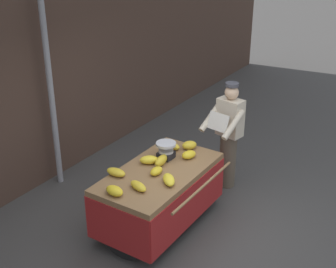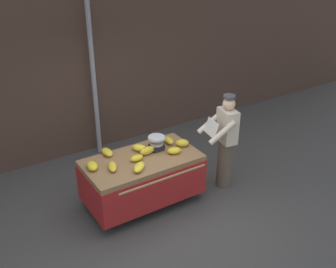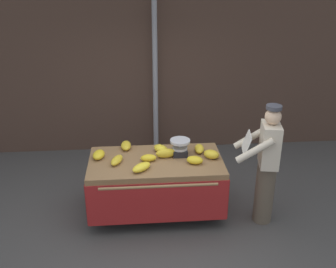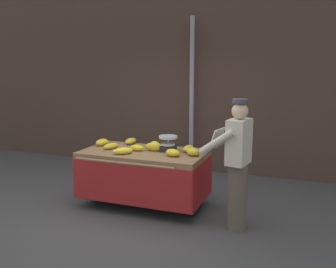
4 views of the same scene
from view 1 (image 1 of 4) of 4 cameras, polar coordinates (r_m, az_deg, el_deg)
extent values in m
plane|color=#423F3D|center=(6.45, 2.87, -12.30)|extent=(60.00, 60.00, 0.00)
cube|color=#473328|center=(7.28, -16.61, 7.60)|extent=(16.00, 0.24, 3.73)
cylinder|color=gray|center=(7.22, -14.08, 4.82)|extent=(0.09, 0.09, 3.02)
cube|color=olive|center=(6.22, -1.08, -4.80)|extent=(1.83, 0.98, 0.08)
cylinder|color=black|center=(5.89, -5.70, -11.79)|extent=(0.05, 0.78, 0.78)
cylinder|color=#B7B7BC|center=(5.87, -5.88, -11.93)|extent=(0.01, 0.14, 0.14)
cylinder|color=black|center=(7.04, 2.76, -4.99)|extent=(0.05, 0.78, 0.78)
cylinder|color=#B7B7BC|center=(7.07, 2.89, -4.89)|extent=(0.01, 0.14, 0.14)
cylinder|color=#4C4742|center=(6.64, -4.00, -7.06)|extent=(0.05, 0.05, 0.78)
cube|color=maroon|center=(6.17, 2.75, -8.76)|extent=(1.83, 0.02, 0.60)
cube|color=maroon|center=(6.64, -4.58, -6.20)|extent=(1.83, 0.02, 0.60)
cube|color=maroon|center=(5.79, -6.23, -11.48)|extent=(0.02, 0.98, 0.60)
cube|color=maroon|center=(7.06, 3.11, -4.10)|extent=(0.02, 0.98, 0.60)
cylinder|color=olive|center=(5.91, 4.34, -6.36)|extent=(1.47, 0.04, 0.04)
cube|color=black|center=(6.49, -0.25, -2.59)|extent=(0.20, 0.20, 0.09)
cylinder|color=#B7B7BC|center=(6.44, -0.25, -1.80)|extent=(0.02, 0.02, 0.11)
cylinder|color=#B7B7BC|center=(6.41, -0.25, -1.22)|extent=(0.28, 0.28, 0.04)
cylinder|color=#B7B7BC|center=(6.46, -0.25, -2.08)|extent=(0.21, 0.21, 0.03)
ellipsoid|color=gold|center=(6.49, 2.55, -2.54)|extent=(0.26, 0.21, 0.10)
ellipsoid|color=yellow|center=(5.89, 0.10, -5.59)|extent=(0.31, 0.30, 0.10)
ellipsoid|color=yellow|center=(6.34, -2.31, -3.17)|extent=(0.27, 0.29, 0.11)
ellipsoid|color=gold|center=(6.74, 0.50, -1.45)|extent=(0.16, 0.27, 0.10)
ellipsoid|color=gold|center=(6.74, 2.63, -1.37)|extent=(0.27, 0.25, 0.12)
ellipsoid|color=gold|center=(5.78, -3.64, -6.35)|extent=(0.21, 0.31, 0.09)
ellipsoid|color=gold|center=(6.09, -1.43, -4.54)|extent=(0.22, 0.14, 0.09)
ellipsoid|color=gold|center=(5.70, -6.54, -6.89)|extent=(0.20, 0.27, 0.11)
ellipsoid|color=gold|center=(6.30, -0.84, -3.26)|extent=(0.30, 0.15, 0.13)
ellipsoid|color=gold|center=(6.10, -6.36, -4.65)|extent=(0.15, 0.28, 0.10)
cylinder|color=brown|center=(7.40, 7.28, -3.20)|extent=(0.26, 0.26, 0.88)
cube|color=beige|center=(7.09, 7.59, 2.02)|extent=(0.29, 0.41, 0.58)
sphere|color=#DBB28E|center=(6.94, 7.77, 5.02)|extent=(0.21, 0.21, 0.21)
cylinder|color=#3F3F47|center=(6.90, 7.83, 6.00)|extent=(0.20, 0.20, 0.05)
cylinder|color=beige|center=(6.81, 7.97, 1.12)|extent=(0.49, 0.17, 0.37)
cylinder|color=beige|center=(7.04, 5.20, 2.06)|extent=(0.49, 0.17, 0.37)
cube|color=silver|center=(6.85, 6.13, 1.47)|extent=(0.15, 0.35, 0.25)
camera|label=2|loc=(2.61, 79.39, 9.04)|focal=42.85mm
camera|label=3|loc=(4.63, 55.91, 7.56)|focal=42.26mm
camera|label=4|loc=(7.31, 47.72, 2.87)|focal=40.85mm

